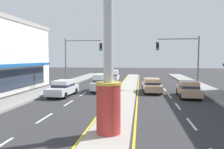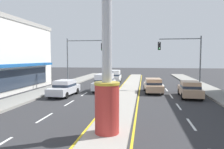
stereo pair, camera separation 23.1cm
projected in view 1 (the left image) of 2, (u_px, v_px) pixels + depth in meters
The scene contains 11 objects.
median_strip at pixel (125, 94), 21.18m from camera, with size 2.08×52.00×0.14m, color #A39E93.
sidewalk_left at pixel (31, 96), 20.38m from camera, with size 2.64×60.00×0.18m, color gray.
lane_markings at pixel (124, 98), 19.85m from camera, with size 8.82×52.00×0.01m.
district_sign at pixel (108, 40), 9.73m from camera, with size 6.32×1.20×8.55m.
traffic_light_left_side at pixel (79, 54), 26.87m from camera, with size 4.86×0.46×6.20m.
traffic_light_right_side at pixel (183, 53), 24.43m from camera, with size 4.86×0.46×6.20m.
sedan_near_right_lane at pixel (152, 85), 22.80m from camera, with size 2.02×4.39×1.53m.
sedan_far_right_lane at pixel (63, 88), 20.69m from camera, with size 2.02×4.39×1.53m.
suv_near_left_lane at pixel (103, 82), 23.85m from camera, with size 2.01×4.62×1.90m.
sedan_mid_left_lane at pixel (188, 89), 20.02m from camera, with size 1.99×4.38×1.53m.
suv_far_left_oncoming at pixel (112, 76), 31.55m from camera, with size 2.10×4.67×1.90m.
Camera 1 is at (1.47, -2.96, 3.66)m, focal length 34.10 mm.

